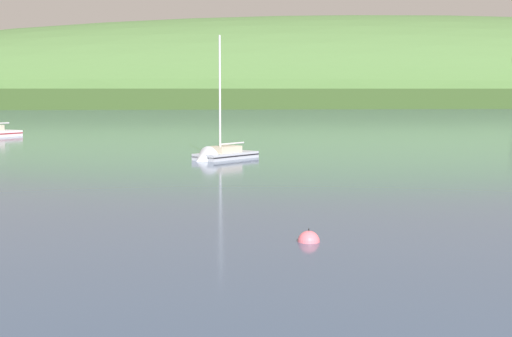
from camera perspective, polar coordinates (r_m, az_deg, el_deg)
name	(u,v)px	position (r m, az deg, el deg)	size (l,w,h in m)	color
far_shoreline_hill	(398,105)	(265.54, 10.40, 4.66)	(604.88, 125.34, 60.02)	#314A21
sailboat_near_mooring	(219,158)	(58.05, -2.74, 0.81)	(5.82, 5.51, 10.29)	#ADB2BC
mooring_buoy_foreground	(309,242)	(26.78, 3.91, -5.42)	(0.77, 0.77, 0.85)	#E06675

